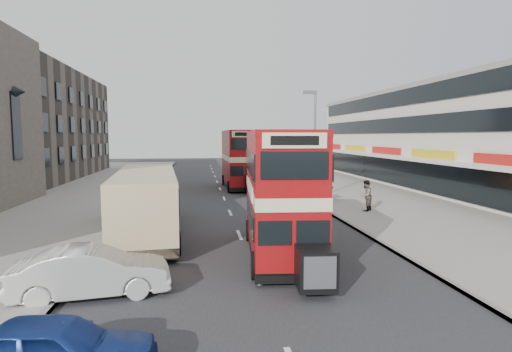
{
  "coord_description": "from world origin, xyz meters",
  "views": [
    {
      "loc": [
        -1.94,
        -11.92,
        4.83
      ],
      "look_at": [
        0.43,
        5.17,
        3.17
      ],
      "focal_mm": 29.23,
      "sensor_mm": 36.0,
      "label": 1
    }
  ],
  "objects_px": {
    "car_right_b": "(285,186)",
    "car_right_a": "(300,194)",
    "bus_second": "(239,159)",
    "pedestrian_near": "(366,195)",
    "cyclist": "(277,188)",
    "car_right_c": "(266,176)",
    "bus_main": "(280,193)",
    "street_lamp": "(314,137)",
    "coach": "(146,200)",
    "car_left_front": "(92,272)",
    "car_left_near": "(55,350)"
  },
  "relations": [
    {
      "from": "street_lamp",
      "to": "cyclist",
      "type": "bearing_deg",
      "value": 133.68
    },
    {
      "from": "coach",
      "to": "cyclist",
      "type": "relative_size",
      "value": 5.3
    },
    {
      "from": "bus_main",
      "to": "car_right_a",
      "type": "distance_m",
      "value": 13.56
    },
    {
      "from": "street_lamp",
      "to": "pedestrian_near",
      "type": "bearing_deg",
      "value": -70.69
    },
    {
      "from": "bus_second",
      "to": "car_right_c",
      "type": "distance_m",
      "value": 5.69
    },
    {
      "from": "bus_main",
      "to": "coach",
      "type": "distance_m",
      "value": 7.41
    },
    {
      "from": "car_right_a",
      "to": "pedestrian_near",
      "type": "bearing_deg",
      "value": 34.33
    },
    {
      "from": "car_left_front",
      "to": "car_right_a",
      "type": "height_order",
      "value": "car_left_front"
    },
    {
      "from": "cyclist",
      "to": "car_left_near",
      "type": "bearing_deg",
      "value": -118.45
    },
    {
      "from": "car_right_c",
      "to": "cyclist",
      "type": "height_order",
      "value": "cyclist"
    },
    {
      "from": "street_lamp",
      "to": "car_right_c",
      "type": "bearing_deg",
      "value": 96.77
    },
    {
      "from": "car_right_c",
      "to": "pedestrian_near",
      "type": "relative_size",
      "value": 1.94
    },
    {
      "from": "car_right_c",
      "to": "cyclist",
      "type": "distance_m",
      "value": 10.29
    },
    {
      "from": "street_lamp",
      "to": "car_right_b",
      "type": "height_order",
      "value": "street_lamp"
    },
    {
      "from": "car_right_b",
      "to": "pedestrian_near",
      "type": "xyz_separation_m",
      "value": [
        3.18,
        -9.31,
        0.45
      ]
    },
    {
      "from": "bus_main",
      "to": "coach",
      "type": "bearing_deg",
      "value": -33.29
    },
    {
      "from": "bus_main",
      "to": "cyclist",
      "type": "distance_m",
      "value": 16.42
    },
    {
      "from": "car_right_b",
      "to": "car_right_a",
      "type": "bearing_deg",
      "value": 4.04
    },
    {
      "from": "bus_main",
      "to": "car_right_c",
      "type": "height_order",
      "value": "bus_main"
    },
    {
      "from": "car_left_front",
      "to": "car_right_c",
      "type": "relative_size",
      "value": 1.2
    },
    {
      "from": "pedestrian_near",
      "to": "cyclist",
      "type": "relative_size",
      "value": 0.94
    },
    {
      "from": "car_left_near",
      "to": "car_right_b",
      "type": "height_order",
      "value": "car_right_b"
    },
    {
      "from": "bus_second",
      "to": "coach",
      "type": "relative_size",
      "value": 0.85
    },
    {
      "from": "car_right_c",
      "to": "cyclist",
      "type": "xyz_separation_m",
      "value": [
        -0.77,
        -10.26,
        0.04
      ]
    },
    {
      "from": "bus_main",
      "to": "car_right_b",
      "type": "xyz_separation_m",
      "value": [
        3.92,
        17.62,
        -1.88
      ]
    },
    {
      "from": "car_left_front",
      "to": "pedestrian_near",
      "type": "distance_m",
      "value": 17.97
    },
    {
      "from": "bus_main",
      "to": "car_right_b",
      "type": "distance_m",
      "value": 18.15
    },
    {
      "from": "car_left_near",
      "to": "car_left_front",
      "type": "height_order",
      "value": "car_left_front"
    },
    {
      "from": "street_lamp",
      "to": "car_right_c",
      "type": "relative_size",
      "value": 2.13
    },
    {
      "from": "pedestrian_near",
      "to": "cyclist",
      "type": "height_order",
      "value": "pedestrian_near"
    },
    {
      "from": "car_left_near",
      "to": "bus_main",
      "type": "bearing_deg",
      "value": -33.18
    },
    {
      "from": "coach",
      "to": "car_right_a",
      "type": "bearing_deg",
      "value": 35.37
    },
    {
      "from": "bus_second",
      "to": "car_right_a",
      "type": "relative_size",
      "value": 2.1
    },
    {
      "from": "car_right_c",
      "to": "car_right_b",
      "type": "bearing_deg",
      "value": 0.09
    },
    {
      "from": "bus_main",
      "to": "street_lamp",
      "type": "bearing_deg",
      "value": -106.17
    },
    {
      "from": "car_right_a",
      "to": "car_left_front",
      "type": "bearing_deg",
      "value": -32.77
    },
    {
      "from": "bus_main",
      "to": "car_right_b",
      "type": "bearing_deg",
      "value": -97.84
    },
    {
      "from": "coach",
      "to": "bus_main",
      "type": "bearing_deg",
      "value": -42.8
    },
    {
      "from": "car_right_a",
      "to": "car_right_b",
      "type": "height_order",
      "value": "car_right_b"
    },
    {
      "from": "bus_second",
      "to": "car_right_c",
      "type": "bearing_deg",
      "value": -128.44
    },
    {
      "from": "cyclist",
      "to": "car_right_c",
      "type": "bearing_deg",
      "value": 77.82
    },
    {
      "from": "coach",
      "to": "car_right_c",
      "type": "height_order",
      "value": "coach"
    },
    {
      "from": "coach",
      "to": "car_right_a",
      "type": "relative_size",
      "value": 2.47
    },
    {
      "from": "car_right_a",
      "to": "cyclist",
      "type": "relative_size",
      "value": 2.14
    },
    {
      "from": "bus_second",
      "to": "car_right_b",
      "type": "xyz_separation_m",
      "value": [
        3.41,
        -4.47,
        -2.04
      ]
    },
    {
      "from": "coach",
      "to": "cyclist",
      "type": "bearing_deg",
      "value": 47.98
    },
    {
      "from": "bus_main",
      "to": "bus_second",
      "type": "height_order",
      "value": "bus_second"
    },
    {
      "from": "street_lamp",
      "to": "pedestrian_near",
      "type": "distance_m",
      "value": 6.76
    },
    {
      "from": "coach",
      "to": "car_right_b",
      "type": "relative_size",
      "value": 2.26
    },
    {
      "from": "car_right_b",
      "to": "pedestrian_near",
      "type": "bearing_deg",
      "value": 21.78
    }
  ]
}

